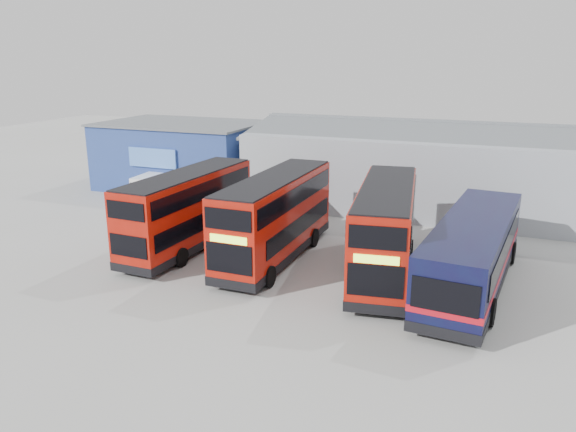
# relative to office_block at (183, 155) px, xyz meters

# --- Properties ---
(ground_plane) EXTENTS (120.00, 120.00, 0.00)m
(ground_plane) POSITION_rel_office_block_xyz_m (14.00, -17.99, -2.58)
(ground_plane) COLOR gray
(ground_plane) RESTS_ON ground
(office_block) EXTENTS (12.30, 8.32, 5.12)m
(office_block) POSITION_rel_office_block_xyz_m (0.00, 0.00, 0.00)
(office_block) COLOR navy
(office_block) RESTS_ON ground
(maintenance_shed) EXTENTS (30.50, 12.00, 5.89)m
(maintenance_shed) POSITION_rel_office_block_xyz_m (22.00, 2.01, 0.02)
(maintenance_shed) COLOR #9499A2
(maintenance_shed) RESTS_ON ground
(double_decker_left) EXTENTS (2.83, 10.02, 4.20)m
(double_decker_left) POSITION_rel_office_block_xyz_m (8.29, -12.86, -0.49)
(double_decker_left) COLOR #A81509
(double_decker_left) RESTS_ON ground
(double_decker_centre) EXTENTS (2.66, 10.30, 4.34)m
(double_decker_centre) POSITION_rel_office_block_xyz_m (13.25, -12.60, -0.42)
(double_decker_centre) COLOR #A81509
(double_decker_centre) RESTS_ON ground
(double_decker_right) EXTENTS (3.92, 10.52, 4.35)m
(double_decker_right) POSITION_rel_office_block_xyz_m (18.91, -12.75, -0.41)
(double_decker_right) COLOR #A81509
(double_decker_right) RESTS_ON ground
(single_decker_blue) EXTENTS (3.82, 12.21, 3.26)m
(single_decker_blue) POSITION_rel_office_block_xyz_m (22.91, -12.97, -0.96)
(single_decker_blue) COLOR black
(single_decker_blue) RESTS_ON ground
(panel_van) EXTENTS (2.17, 4.59, 1.95)m
(panel_van) POSITION_rel_office_block_xyz_m (0.48, -4.36, -1.49)
(panel_van) COLOR white
(panel_van) RESTS_ON ground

